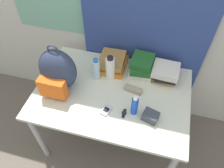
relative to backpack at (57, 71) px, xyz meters
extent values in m
cube|color=beige|center=(0.43, 0.57, 0.33)|extent=(6.00, 0.05, 2.50)
cube|color=navy|center=(0.59, 0.51, 0.33)|extent=(1.08, 0.04, 2.50)
cube|color=beige|center=(0.43, 0.05, -0.20)|extent=(1.27, 0.87, 0.03)
cylinder|color=#B2B2B7|center=(-0.15, -0.33, -0.57)|extent=(0.05, 0.05, 0.71)
cylinder|color=#B2B2B7|center=(-0.15, 0.43, -0.57)|extent=(0.05, 0.05, 0.71)
cylinder|color=#B2B2B7|center=(1.01, 0.43, -0.57)|extent=(0.05, 0.05, 0.71)
ellipsoid|color=#2D3851|center=(0.00, 0.01, 0.01)|extent=(0.30, 0.22, 0.37)
cube|color=#E05B19|center=(0.00, -0.12, -0.07)|extent=(0.21, 0.08, 0.17)
torus|color=#2D3851|center=(0.00, 0.01, 0.21)|extent=(0.09, 0.01, 0.09)
cube|color=orange|center=(0.37, 0.34, -0.16)|extent=(0.22, 0.28, 0.05)
cube|color=orange|center=(0.35, 0.33, -0.12)|extent=(0.16, 0.22, 0.03)
cube|color=olive|center=(0.36, 0.33, -0.08)|extent=(0.22, 0.26, 0.04)
cube|color=silver|center=(0.62, 0.34, -0.15)|extent=(0.20, 0.22, 0.05)
cube|color=#1E5623|center=(0.63, 0.32, -0.10)|extent=(0.21, 0.23, 0.05)
cube|color=#1E5623|center=(0.62, 0.34, -0.05)|extent=(0.20, 0.22, 0.05)
cube|color=olive|center=(0.82, 0.33, -0.16)|extent=(0.18, 0.21, 0.04)
cube|color=black|center=(0.83, 0.33, -0.13)|extent=(0.18, 0.23, 0.03)
cube|color=silver|center=(0.83, 0.33, -0.09)|extent=(0.23, 0.22, 0.05)
cylinder|color=silver|center=(0.26, 0.18, -0.09)|extent=(0.06, 0.06, 0.19)
cylinder|color=#286BB7|center=(0.26, 0.18, 0.02)|extent=(0.04, 0.04, 0.02)
cylinder|color=white|center=(0.37, 0.21, -0.07)|extent=(0.08, 0.08, 0.21)
cylinder|color=black|center=(0.37, 0.21, 0.04)|extent=(0.05, 0.05, 0.02)
cylinder|color=blue|center=(0.64, -0.10, -0.10)|extent=(0.05, 0.05, 0.16)
cylinder|color=white|center=(0.64, -0.10, -0.01)|extent=(0.03, 0.03, 0.02)
cube|color=#B7BCC6|center=(0.44, -0.14, -0.17)|extent=(0.08, 0.11, 0.02)
cube|color=black|center=(0.44, -0.14, -0.16)|extent=(0.05, 0.05, 0.00)
cube|color=gray|center=(0.60, 0.11, -0.16)|extent=(0.16, 0.08, 0.04)
cube|color=#383D47|center=(0.77, -0.12, -0.15)|extent=(0.13, 0.12, 0.07)
cube|color=black|center=(0.57, -0.13, -0.18)|extent=(0.02, 0.08, 0.00)
cylinder|color=#232328|center=(0.57, -0.13, -0.17)|extent=(0.04, 0.04, 0.01)
camera|label=1|loc=(0.72, -1.04, 1.23)|focal=35.00mm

